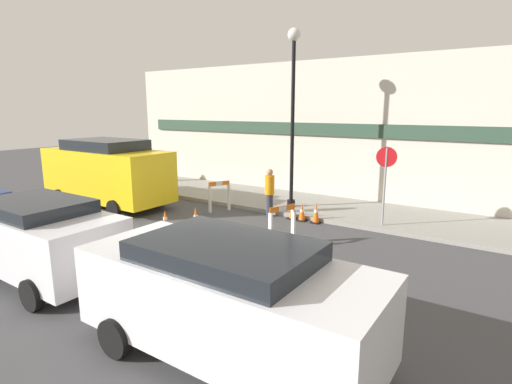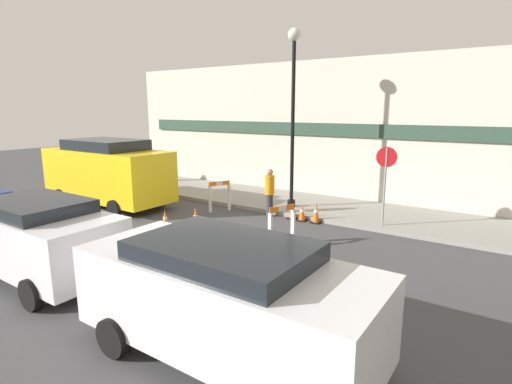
{
  "view_description": "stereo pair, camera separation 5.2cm",
  "coord_description": "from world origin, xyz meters",
  "px_view_note": "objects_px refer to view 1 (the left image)",
  "views": [
    {
      "loc": [
        8.0,
        -6.97,
        3.62
      ],
      "look_at": [
        1.05,
        3.39,
        1.0
      ],
      "focal_mm": 28.0,
      "sensor_mm": 36.0,
      "label": 1
    },
    {
      "loc": [
        8.04,
        -6.94,
        3.62
      ],
      "look_at": [
        1.05,
        3.39,
        1.0
      ],
      "focal_mm": 28.0,
      "sensor_mm": 36.0,
      "label": 2
    }
  ],
  "objects_px": {
    "person_pedestrian": "(136,163)",
    "parked_car_2": "(227,294)",
    "person_worker": "(270,191)",
    "work_van": "(107,170)",
    "streetlamp_post": "(293,97)",
    "parked_car_1": "(38,235)",
    "stop_sign": "(385,173)"
  },
  "relations": [
    {
      "from": "streetlamp_post",
      "to": "parked_car_2",
      "type": "relative_size",
      "value": 1.35
    },
    {
      "from": "stop_sign",
      "to": "person_pedestrian",
      "type": "bearing_deg",
      "value": -12.76
    },
    {
      "from": "stop_sign",
      "to": "person_pedestrian",
      "type": "xyz_separation_m",
      "value": [
        -12.09,
        0.74,
        -0.66
      ]
    },
    {
      "from": "stop_sign",
      "to": "parked_car_2",
      "type": "relative_size",
      "value": 0.53
    },
    {
      "from": "streetlamp_post",
      "to": "work_van",
      "type": "bearing_deg",
      "value": -152.36
    },
    {
      "from": "streetlamp_post",
      "to": "stop_sign",
      "type": "height_order",
      "value": "streetlamp_post"
    },
    {
      "from": "person_worker",
      "to": "work_van",
      "type": "height_order",
      "value": "work_van"
    },
    {
      "from": "streetlamp_post",
      "to": "person_worker",
      "type": "xyz_separation_m",
      "value": [
        -0.19,
        -1.17,
        -3.12
      ]
    },
    {
      "from": "parked_car_2",
      "to": "work_van",
      "type": "xyz_separation_m",
      "value": [
        -9.61,
        5.03,
        0.34
      ]
    },
    {
      "from": "parked_car_1",
      "to": "person_pedestrian",
      "type": "bearing_deg",
      "value": 129.83
    },
    {
      "from": "streetlamp_post",
      "to": "person_pedestrian",
      "type": "bearing_deg",
      "value": 178.68
    },
    {
      "from": "person_pedestrian",
      "to": "parked_car_2",
      "type": "distance_m",
      "value": 14.76
    },
    {
      "from": "parked_car_1",
      "to": "parked_car_2",
      "type": "height_order",
      "value": "parked_car_2"
    },
    {
      "from": "person_pedestrian",
      "to": "person_worker",
      "type": "bearing_deg",
      "value": -159.65
    },
    {
      "from": "stop_sign",
      "to": "person_worker",
      "type": "xyz_separation_m",
      "value": [
        -3.65,
        -0.63,
        -0.84
      ]
    },
    {
      "from": "stop_sign",
      "to": "parked_car_2",
      "type": "height_order",
      "value": "stop_sign"
    },
    {
      "from": "work_van",
      "to": "person_worker",
      "type": "bearing_deg",
      "value": 18.94
    },
    {
      "from": "parked_car_1",
      "to": "parked_car_2",
      "type": "xyz_separation_m",
      "value": [
        5.09,
        0.0,
        0.03
      ]
    },
    {
      "from": "person_pedestrian",
      "to": "work_van",
      "type": "bearing_deg",
      "value": 155.96
    },
    {
      "from": "person_worker",
      "to": "parked_car_2",
      "type": "distance_m",
      "value": 7.96
    },
    {
      "from": "parked_car_1",
      "to": "work_van",
      "type": "relative_size",
      "value": 0.77
    },
    {
      "from": "person_worker",
      "to": "work_van",
      "type": "distance_m",
      "value": 6.29
    },
    {
      "from": "parked_car_2",
      "to": "work_van",
      "type": "bearing_deg",
      "value": 152.39
    },
    {
      "from": "person_worker",
      "to": "stop_sign",
      "type": "bearing_deg",
      "value": 98.82
    },
    {
      "from": "streetlamp_post",
      "to": "person_pedestrian",
      "type": "relative_size",
      "value": 3.53
    },
    {
      "from": "parked_car_2",
      "to": "person_pedestrian",
      "type": "bearing_deg",
      "value": 145.17
    },
    {
      "from": "person_pedestrian",
      "to": "stop_sign",
      "type": "bearing_deg",
      "value": -153.95
    },
    {
      "from": "work_van",
      "to": "person_pedestrian",
      "type": "bearing_deg",
      "value": 126.39
    },
    {
      "from": "person_pedestrian",
      "to": "parked_car_1",
      "type": "xyz_separation_m",
      "value": [
        7.03,
        -8.43,
        -0.08
      ]
    },
    {
      "from": "person_worker",
      "to": "streetlamp_post",
      "type": "bearing_deg",
      "value": 169.8
    },
    {
      "from": "stop_sign",
      "to": "person_worker",
      "type": "distance_m",
      "value": 3.8
    },
    {
      "from": "work_van",
      "to": "streetlamp_post",
      "type": "bearing_deg",
      "value": 27.64
    }
  ]
}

